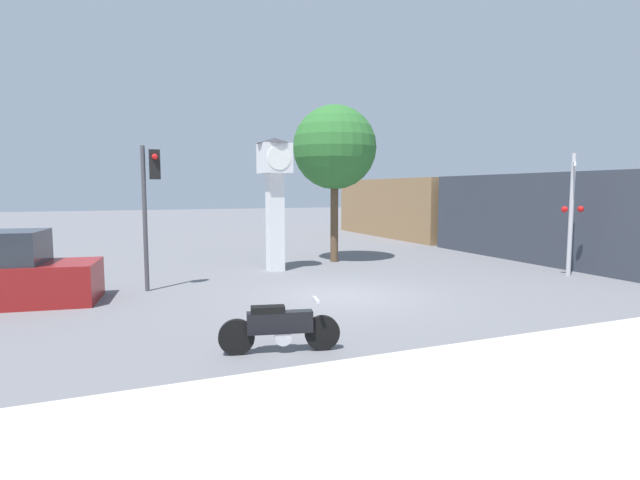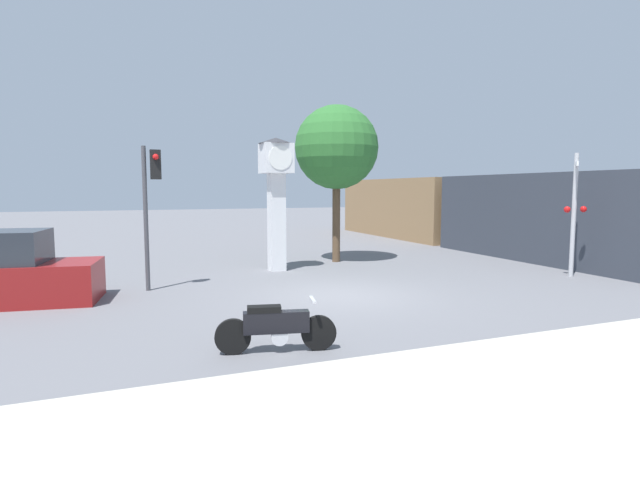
% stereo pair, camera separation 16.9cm
% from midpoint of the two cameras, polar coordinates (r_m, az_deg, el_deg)
% --- Properties ---
extents(ground_plane, '(120.00, 120.00, 0.00)m').
position_cam_midpoint_polar(ground_plane, '(13.24, 2.08, -6.37)').
color(ground_plane, slate).
extents(sidewalk_strip, '(36.00, 6.00, 0.10)m').
position_cam_midpoint_polar(sidewalk_strip, '(7.23, 29.87, -17.26)').
color(sidewalk_strip, '#BCB7A8').
rests_on(sidewalk_strip, ground_plane).
extents(motorcycle, '(2.06, 0.64, 0.92)m').
position_cam_midpoint_polar(motorcycle, '(8.69, -5.21, -9.89)').
color(motorcycle, black).
rests_on(motorcycle, ground_plane).
extents(clock_tower, '(1.19, 1.19, 4.53)m').
position_cam_midpoint_polar(clock_tower, '(17.13, -5.47, 6.51)').
color(clock_tower, white).
rests_on(clock_tower, ground_plane).
extents(freight_train, '(2.80, 21.64, 3.40)m').
position_cam_midpoint_polar(freight_train, '(25.78, 15.30, 3.17)').
color(freight_train, '#333842').
rests_on(freight_train, ground_plane).
extents(traffic_light, '(0.50, 0.35, 3.96)m').
position_cam_midpoint_polar(traffic_light, '(14.40, -19.19, 5.26)').
color(traffic_light, '#47474C').
rests_on(traffic_light, ground_plane).
extents(railroad_crossing_signal, '(0.90, 0.82, 3.93)m').
position_cam_midpoint_polar(railroad_crossing_signal, '(17.84, 26.57, 3.11)').
color(railroad_crossing_signal, '#B7B7BC').
rests_on(railroad_crossing_signal, ground_plane).
extents(street_tree, '(3.17, 3.17, 5.97)m').
position_cam_midpoint_polar(street_tree, '(19.24, 1.42, 10.46)').
color(street_tree, brown).
rests_on(street_tree, ground_plane).
extents(parked_car, '(4.41, 2.38, 1.80)m').
position_cam_midpoint_polar(parked_car, '(14.34, -32.90, -3.31)').
color(parked_car, maroon).
rests_on(parked_car, ground_plane).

